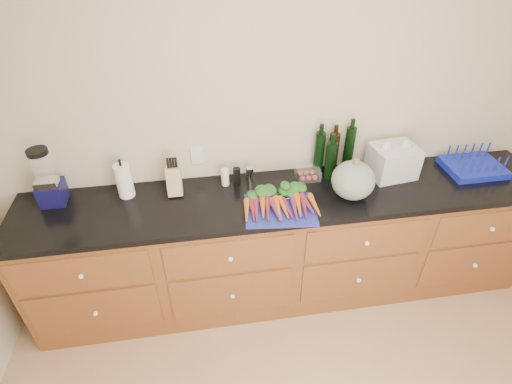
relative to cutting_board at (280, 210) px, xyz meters
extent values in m
cube|color=beige|center=(0.11, 0.48, 0.35)|extent=(4.10, 0.05, 2.60)
cube|color=brown|center=(0.11, 0.16, -0.50)|extent=(3.60, 0.60, 0.90)
cube|color=brown|center=(-1.24, -0.15, -0.23)|extent=(0.82, 0.01, 0.28)
sphere|color=white|center=(-1.24, -0.16, -0.23)|extent=(0.03, 0.03, 0.03)
cube|color=brown|center=(-1.24, -0.15, -0.59)|extent=(0.82, 0.01, 0.38)
sphere|color=white|center=(-1.24, -0.16, -0.59)|extent=(0.03, 0.03, 0.03)
cube|color=brown|center=(-0.34, -0.15, -0.23)|extent=(0.82, 0.01, 0.28)
sphere|color=white|center=(-0.34, -0.16, -0.23)|extent=(0.03, 0.03, 0.03)
cube|color=brown|center=(-0.34, -0.15, -0.59)|extent=(0.82, 0.01, 0.38)
sphere|color=white|center=(-0.34, -0.16, -0.59)|extent=(0.03, 0.03, 0.03)
cube|color=brown|center=(0.56, -0.15, -0.23)|extent=(0.82, 0.01, 0.28)
sphere|color=white|center=(0.56, -0.16, -0.23)|extent=(0.03, 0.03, 0.03)
cube|color=brown|center=(0.56, -0.15, -0.59)|extent=(0.82, 0.01, 0.38)
sphere|color=white|center=(0.56, -0.16, -0.59)|extent=(0.03, 0.03, 0.03)
cube|color=brown|center=(1.46, -0.15, -0.23)|extent=(0.82, 0.01, 0.28)
sphere|color=white|center=(1.46, -0.16, -0.23)|extent=(0.03, 0.03, 0.03)
cube|color=brown|center=(1.46, -0.15, -0.59)|extent=(0.82, 0.01, 0.38)
sphere|color=white|center=(1.46, -0.16, -0.59)|extent=(0.03, 0.03, 0.03)
cube|color=black|center=(0.11, 0.16, -0.03)|extent=(3.64, 0.62, 0.04)
cube|color=navy|center=(0.00, 0.00, 0.00)|extent=(0.48, 0.38, 0.01)
cone|color=#CA6517|center=(-0.21, -0.02, 0.03)|extent=(0.04, 0.21, 0.04)
cone|color=maroon|center=(-0.18, -0.02, 0.03)|extent=(0.04, 0.21, 0.04)
cone|color=#742449|center=(-0.15, -0.02, 0.03)|extent=(0.04, 0.21, 0.04)
cone|color=#CA6517|center=(-0.11, -0.02, 0.03)|extent=(0.04, 0.21, 0.04)
cone|color=maroon|center=(-0.08, -0.02, 0.03)|extent=(0.04, 0.21, 0.04)
cone|color=#742449|center=(-0.05, -0.02, 0.03)|extent=(0.04, 0.21, 0.04)
cone|color=#CA6517|center=(-0.01, -0.02, 0.03)|extent=(0.04, 0.21, 0.04)
ellipsoid|color=#20511B|center=(-0.11, 0.13, 0.04)|extent=(0.21, 0.12, 0.06)
cone|color=#CA6517|center=(0.01, -0.02, 0.03)|extent=(0.04, 0.21, 0.04)
cone|color=maroon|center=(0.05, -0.02, 0.03)|extent=(0.04, 0.21, 0.04)
cone|color=#742449|center=(0.08, -0.02, 0.03)|extent=(0.04, 0.21, 0.04)
cone|color=#CA6517|center=(0.11, -0.02, 0.03)|extent=(0.04, 0.21, 0.04)
cone|color=maroon|center=(0.15, -0.02, 0.03)|extent=(0.04, 0.21, 0.04)
cone|color=#742449|center=(0.18, -0.02, 0.03)|extent=(0.04, 0.21, 0.04)
cone|color=#CA6517|center=(0.21, -0.02, 0.03)|extent=(0.04, 0.21, 0.04)
ellipsoid|color=#20511B|center=(0.11, 0.13, 0.04)|extent=(0.21, 0.12, 0.06)
ellipsoid|color=slate|center=(0.50, 0.08, 0.12)|extent=(0.28, 0.28, 0.25)
cube|color=#0F0D40|center=(-1.43, 0.32, 0.07)|extent=(0.15, 0.15, 0.15)
cube|color=silver|center=(-1.43, 0.29, 0.16)|extent=(0.14, 0.09, 0.05)
cylinder|color=white|center=(-1.43, 0.32, 0.26)|extent=(0.12, 0.12, 0.20)
cylinder|color=black|center=(-1.43, 0.32, 0.37)|extent=(0.12, 0.12, 0.03)
cylinder|color=white|center=(-0.98, 0.32, 0.11)|extent=(0.10, 0.10, 0.24)
cube|color=tan|center=(-0.66, 0.30, 0.09)|extent=(0.10, 0.10, 0.19)
cylinder|color=white|center=(-0.32, 0.34, 0.05)|extent=(0.05, 0.05, 0.12)
cylinder|color=black|center=(-0.24, 0.34, 0.06)|extent=(0.05, 0.05, 0.12)
cylinder|color=silver|center=(-0.15, 0.34, 0.05)|extent=(0.05, 0.05, 0.12)
cube|color=white|center=(0.27, 0.33, 0.03)|extent=(0.16, 0.13, 0.08)
cylinder|color=black|center=(0.35, 0.38, 0.16)|extent=(0.07, 0.07, 0.32)
cylinder|color=black|center=(0.46, 0.39, 0.14)|extent=(0.07, 0.07, 0.30)
cylinder|color=black|center=(0.57, 0.38, 0.17)|extent=(0.07, 0.07, 0.34)
cylinder|color=black|center=(0.42, 0.32, 0.13)|extent=(0.07, 0.07, 0.28)
cube|color=#131FA9|center=(1.48, 0.24, 0.02)|extent=(0.40, 0.32, 0.05)
camera|label=1|loc=(-0.46, -1.92, 1.60)|focal=28.00mm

